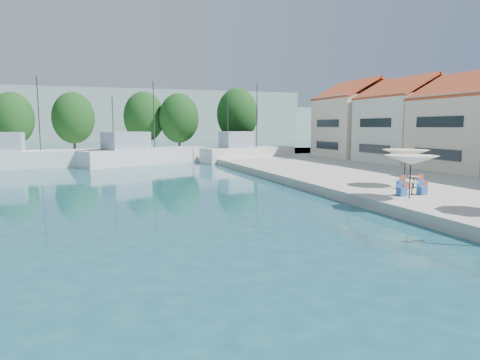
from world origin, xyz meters
name	(u,v)px	position (x,y,z in m)	size (l,w,h in m)	color
quay_far	(92,156)	(-8.00, 67.00, 0.30)	(90.00, 16.00, 0.60)	#9E988F
hill_west	(19,115)	(-30.00, 160.00, 8.00)	(180.00, 40.00, 16.00)	#9DABA1
hill_east	(212,123)	(40.00, 180.00, 6.00)	(140.00, 40.00, 12.00)	#9DABA1
building_04	(478,120)	(24.00, 33.00, 5.02)	(9.00, 8.80, 9.20)	beige
building_05	(407,119)	(24.00, 42.00, 5.26)	(8.40, 8.80, 9.70)	silver
building_06	(358,118)	(24.00, 51.00, 5.50)	(9.00, 8.80, 10.20)	beige
trawler_02	(20,158)	(-15.34, 55.65, 1.07)	(16.80, 4.56, 10.20)	white
trawler_03	(141,155)	(-2.46, 55.90, 1.07)	(15.81, 10.81, 10.20)	silver
trawler_04	(247,153)	(10.61, 55.25, 1.07)	(12.81, 6.04, 10.20)	silver
tree_04	(12,119)	(-18.03, 69.77, 5.48)	(5.71, 5.71, 8.45)	#3F2B19
tree_05	(73,118)	(-10.31, 70.64, 5.63)	(5.89, 5.89, 8.72)	#3F2B19
tree_06	(144,117)	(-0.26, 71.17, 5.84)	(6.13, 6.13, 9.08)	#3F2B19
tree_07	(179,118)	(4.56, 68.37, 5.65)	(5.91, 5.91, 8.74)	#3F2B19
tree_08	(237,114)	(14.78, 71.23, 6.39)	(6.77, 6.77, 10.03)	#3F2B19
umbrella_white	(411,160)	(8.05, 22.62, 2.66)	(2.81, 2.81, 2.31)	black
umbrella_cream	(405,154)	(11.06, 26.63, 2.70)	(2.95, 2.95, 2.35)	black
cafe_table_02	(412,190)	(8.93, 23.44, 0.89)	(1.82, 0.70, 0.76)	black
cafe_table_03	(414,184)	(10.96, 25.64, 0.89)	(1.82, 0.70, 0.76)	black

